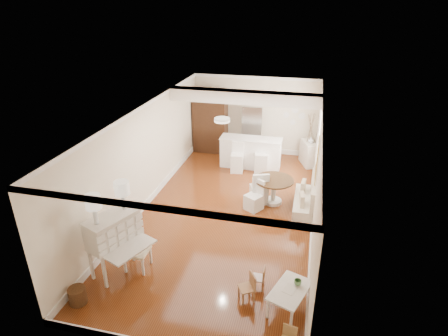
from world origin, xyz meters
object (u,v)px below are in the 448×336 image
at_px(bar_stool_left, 237,158).
at_px(breakfast_counter, 251,153).
at_px(pantry_cabinet, 210,121).
at_px(bar_stool_right, 261,157).
at_px(slip_chair_far, 259,187).
at_px(wicker_basket, 78,296).
at_px(gustavian_armchair, 137,250).
at_px(kids_chair_b, 259,277).
at_px(fridge, 262,132).
at_px(kids_table, 289,299).
at_px(sideboard, 308,153).
at_px(secretary_bureau, 115,244).
at_px(kids_chair_a, 247,287).
at_px(dining_table, 273,191).
at_px(slip_chair_near, 254,195).

bearing_deg(bar_stool_left, breakfast_counter, 47.64).
bearing_deg(breakfast_counter, pantry_cabinet, 147.57).
distance_m(bar_stool_left, bar_stool_right, 0.78).
bearing_deg(slip_chair_far, pantry_cabinet, -76.58).
distance_m(wicker_basket, bar_stool_left, 6.68).
bearing_deg(wicker_basket, pantry_cabinet, 87.14).
height_order(gustavian_armchair, kids_chair_b, gustavian_armchair).
distance_m(wicker_basket, fridge, 8.35).
height_order(bar_stool_right, fridge, fridge).
distance_m(bar_stool_left, pantry_cabinet, 2.17).
height_order(slip_chair_far, pantry_cabinet, pantry_cabinet).
height_order(wicker_basket, kids_chair_b, kids_chair_b).
xyz_separation_m(breakfast_counter, bar_stool_left, (-0.36, -0.50, -0.02)).
height_order(kids_table, sideboard, sideboard).
distance_m(secretary_bureau, bar_stool_left, 5.62).
bearing_deg(kids_chair_a, slip_chair_far, 153.72).
distance_m(gustavian_armchair, slip_chair_far, 3.99).
bearing_deg(wicker_basket, bar_stool_right, 69.25).
height_order(pantry_cabinet, fridge, pantry_cabinet).
bearing_deg(bar_stool_left, kids_chair_b, -80.09).
height_order(gustavian_armchair, dining_table, gustavian_armchair).
distance_m(dining_table, bar_stool_right, 2.06).
relative_size(dining_table, bar_stool_left, 1.09).
xyz_separation_m(dining_table, breakfast_counter, (-1.05, 2.30, 0.15)).
relative_size(gustavian_armchair, pantry_cabinet, 0.39).
relative_size(gustavian_armchair, slip_chair_near, 1.06).
bearing_deg(bar_stool_left, pantry_cabinet, 123.97).
bearing_deg(slip_chair_far, kids_table, 85.72).
relative_size(gustavian_armchair, wicker_basket, 2.72).
height_order(secretary_bureau, slip_chair_far, secretary_bureau).
bearing_deg(dining_table, breakfast_counter, 114.51).
relative_size(secretary_bureau, slip_chair_far, 1.43).
relative_size(fridge, sideboard, 2.10).
bearing_deg(wicker_basket, kids_chair_a, 14.90).
height_order(breakfast_counter, bar_stool_right, bar_stool_right).
bearing_deg(breakfast_counter, gustavian_armchair, -103.95).
height_order(slip_chair_far, bar_stool_left, bar_stool_left).
relative_size(kids_table, slip_chair_far, 0.97).
height_order(dining_table, bar_stool_left, bar_stool_left).
xyz_separation_m(slip_chair_far, fridge, (-0.45, 3.38, 0.42)).
relative_size(secretary_bureau, pantry_cabinet, 0.59).
bearing_deg(pantry_cabinet, fridge, -0.90).
bearing_deg(pantry_cabinet, bar_stool_left, -49.72).
bearing_deg(slip_chair_far, fridge, -103.57).
bearing_deg(fridge, slip_chair_near, -84.41).
relative_size(secretary_bureau, fridge, 0.75).
height_order(slip_chair_near, sideboard, slip_chair_near).
distance_m(kids_table, breakfast_counter, 6.42).
bearing_deg(bar_stool_right, bar_stool_left, -178.03).
xyz_separation_m(kids_table, pantry_cabinet, (-3.50, 7.24, 0.92)).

